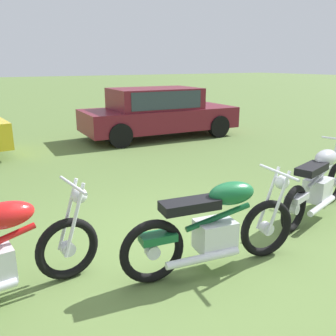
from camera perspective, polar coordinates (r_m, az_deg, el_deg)
ground_plane at (r=4.39m, az=3.20°, el=-12.97°), size 120.00×120.00×0.00m
motorcycle_green at (r=3.91m, az=7.43°, el=-8.94°), size 2.03×0.64×1.02m
motorcycle_silver at (r=5.66m, az=22.36°, el=-2.16°), size 2.05×0.91×1.02m
car_burgundy at (r=10.83m, az=-1.65°, el=8.97°), size 4.57×2.08×1.43m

